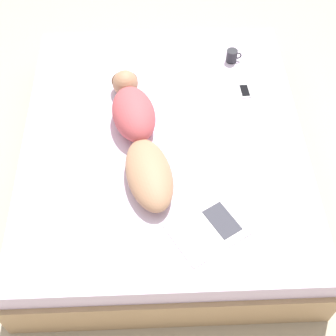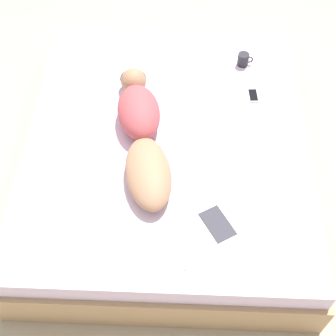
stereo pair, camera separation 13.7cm
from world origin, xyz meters
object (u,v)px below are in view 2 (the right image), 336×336
at_px(coffee_mug, 243,59).
at_px(open_magazine, 203,231).
at_px(person, 141,129).
at_px(cell_phone, 253,95).

bearing_deg(coffee_mug, open_magazine, -102.02).
height_order(person, cell_phone, person).
distance_m(person, cell_phone, 0.89).
height_order(person, open_magazine, person).
distance_m(coffee_mug, cell_phone, 0.34).
xyz_separation_m(coffee_mug, cell_phone, (0.06, -0.34, -0.05)).
distance_m(person, coffee_mug, 1.05).
bearing_deg(open_magazine, person, 89.74).
height_order(open_magazine, coffee_mug, coffee_mug).
bearing_deg(open_magazine, cell_phone, 41.47).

